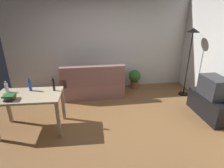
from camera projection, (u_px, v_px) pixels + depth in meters
ground_plane at (111, 128)px, 3.82m from camera, size 5.20×4.40×0.02m
wall_rear at (100, 42)px, 5.32m from camera, size 5.20×0.10×2.70m
couch at (93, 85)px, 5.12m from camera, size 1.65×0.84×0.92m
tv_stand at (209, 106)px, 4.16m from camera, size 0.44×1.10×0.48m
tv at (214, 87)px, 3.98m from camera, size 0.41×0.60×0.44m
torchiere_lamp at (191, 44)px, 4.73m from camera, size 0.32×0.32×1.81m
desk at (29, 100)px, 3.53m from camera, size 1.23×0.75×0.76m
potted_plant at (135, 78)px, 5.56m from camera, size 0.36×0.36×0.57m
bottle_clear at (7, 88)px, 3.56m from camera, size 0.07×0.07×0.22m
bottle_blue at (30, 85)px, 3.62m from camera, size 0.06×0.06×0.26m
bottle_dark at (54, 85)px, 3.62m from camera, size 0.05×0.05×0.27m
book_stack at (10, 97)px, 3.28m from camera, size 0.22×0.21×0.10m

